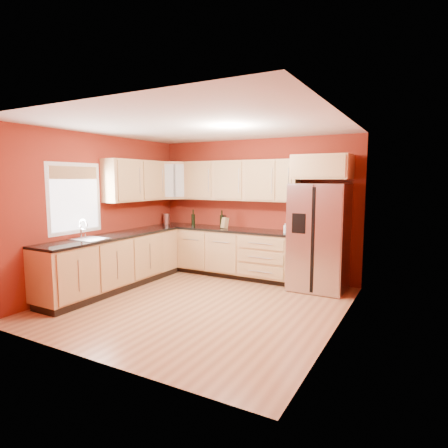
{
  "coord_description": "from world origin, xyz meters",
  "views": [
    {
      "loc": [
        2.92,
        -4.55,
        1.85
      ],
      "look_at": [
        -0.06,
        0.9,
        1.1
      ],
      "focal_mm": 30.0,
      "sensor_mm": 36.0,
      "label": 1
    }
  ],
  "objects_px": {
    "canister_left": "(166,220)",
    "soap_dispenser": "(285,228)",
    "refrigerator": "(319,237)",
    "knife_block": "(225,223)",
    "wine_bottle_a": "(222,219)"
  },
  "relations": [
    {
      "from": "wine_bottle_a",
      "to": "soap_dispenser",
      "type": "bearing_deg",
      "value": -3.38
    },
    {
      "from": "knife_block",
      "to": "refrigerator",
      "type": "bearing_deg",
      "value": 20.15
    },
    {
      "from": "knife_block",
      "to": "soap_dispenser",
      "type": "xyz_separation_m",
      "value": [
        1.23,
        -0.06,
        -0.02
      ]
    },
    {
      "from": "canister_left",
      "to": "soap_dispenser",
      "type": "relative_size",
      "value": 1.05
    },
    {
      "from": "canister_left",
      "to": "wine_bottle_a",
      "type": "bearing_deg",
      "value": 1.3
    },
    {
      "from": "wine_bottle_a",
      "to": "soap_dispenser",
      "type": "distance_m",
      "value": 1.31
    },
    {
      "from": "wine_bottle_a",
      "to": "knife_block",
      "type": "height_order",
      "value": "wine_bottle_a"
    },
    {
      "from": "refrigerator",
      "to": "knife_block",
      "type": "distance_m",
      "value": 1.82
    },
    {
      "from": "knife_block",
      "to": "soap_dispenser",
      "type": "height_order",
      "value": "knife_block"
    },
    {
      "from": "refrigerator",
      "to": "knife_block",
      "type": "xyz_separation_m",
      "value": [
        -1.82,
        0.04,
        0.13
      ]
    },
    {
      "from": "canister_left",
      "to": "soap_dispenser",
      "type": "bearing_deg",
      "value": -1.04
    },
    {
      "from": "canister_left",
      "to": "soap_dispenser",
      "type": "height_order",
      "value": "canister_left"
    },
    {
      "from": "canister_left",
      "to": "knife_block",
      "type": "bearing_deg",
      "value": 0.34
    },
    {
      "from": "knife_block",
      "to": "soap_dispenser",
      "type": "bearing_deg",
      "value": 18.89
    },
    {
      "from": "refrigerator",
      "to": "wine_bottle_a",
      "type": "relative_size",
      "value": 5.25
    }
  ]
}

